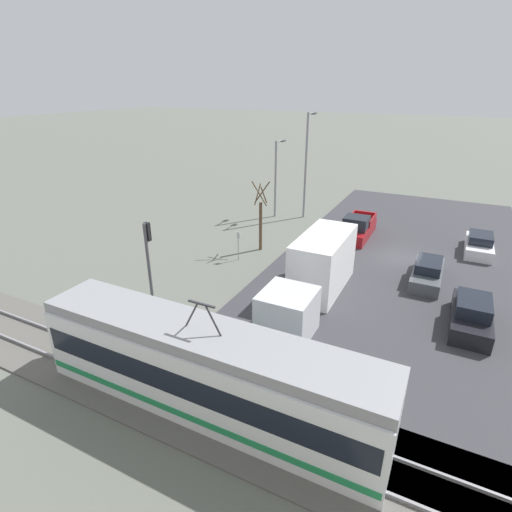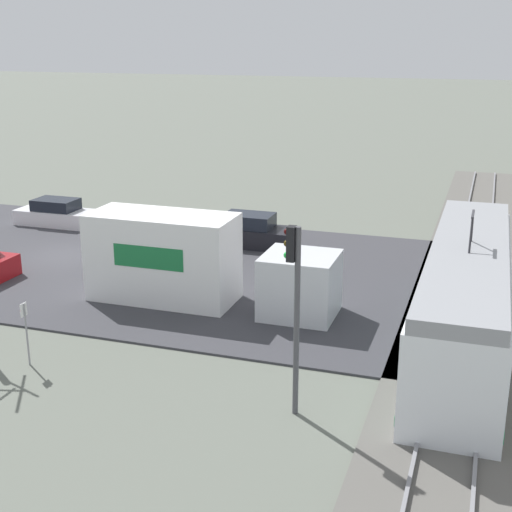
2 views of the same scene
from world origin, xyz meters
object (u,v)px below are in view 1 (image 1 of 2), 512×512
sedan_car_0 (471,315)px  street_tree (261,219)px  sedan_car_1 (479,245)px  pickup_truck (357,229)px  sedan_car_2 (427,272)px  box_truck (316,273)px  no_parking_sign (238,243)px  light_rail_tram (206,370)px  traffic_light_pole (149,259)px  street_lamp_mid_block (307,160)px  street_lamp_near_crossing (277,173)px

sedan_car_0 → street_tree: bearing=161.6°
sedan_car_1 → sedan_car_0: bearing=-92.5°
sedan_car_0 → pickup_truck: bearing=128.4°
pickup_truck → sedan_car_2: (-5.92, 6.02, -0.13)m
box_truck → pickup_truck: 11.31m
sedan_car_0 → no_parking_sign: size_ratio=2.22×
sedan_car_1 → sedan_car_2: size_ratio=0.94×
light_rail_tram → no_parking_sign: (5.85, -13.12, -0.46)m
sedan_car_2 → traffic_light_pole: bearing=41.2°
street_tree → no_parking_sign: bearing=77.4°
sedan_car_2 → street_lamp_mid_block: size_ratio=0.51×
street_lamp_near_crossing → no_parking_sign: street_lamp_near_crossing is taller
light_rail_tram → pickup_truck: light_rail_tram is taller
sedan_car_2 → sedan_car_0: bearing=118.5°
light_rail_tram → street_tree: 16.50m
street_lamp_near_crossing → light_rail_tram: bearing=107.9°
pickup_truck → street_lamp_near_crossing: (8.48, -2.58, 3.34)m
box_truck → sedan_car_2: box_truck is taller
box_truck → street_tree: street_tree is taller
pickup_truck → traffic_light_pole: traffic_light_pole is taller
street_lamp_near_crossing → street_lamp_mid_block: 2.99m
traffic_light_pole → pickup_truck: bearing=-111.7°
traffic_light_pole → sedan_car_2: bearing=-138.8°
pickup_truck → no_parking_sign: bearing=51.7°
light_rail_tram → sedan_car_0: bearing=-130.3°
street_lamp_mid_block → no_parking_sign: size_ratio=4.49×
sedan_car_2 → light_rail_tram: bearing=66.7°
box_truck → pickup_truck: box_truck is taller
light_rail_tram → pickup_truck: (-0.72, -21.45, -0.96)m
sedan_car_0 → street_tree: 15.32m
sedan_car_1 → street_lamp_mid_block: (14.88, -2.69, 4.71)m
traffic_light_pole → no_parking_sign: 9.14m
light_rail_tram → traffic_light_pole: traffic_light_pole is taller
sedan_car_1 → box_truck: bearing=-125.9°
sedan_car_2 → street_lamp_near_crossing: bearing=-30.8°
traffic_light_pole → street_lamp_near_crossing: bearing=-85.3°
street_lamp_near_crossing → box_truck: bearing=122.0°
sedan_car_1 → street_tree: 16.47m
traffic_light_pole → box_truck: bearing=-139.8°
pickup_truck → sedan_car_2: pickup_truck is taller
box_truck → street_tree: 8.27m
pickup_truck → sedan_car_1: size_ratio=1.20×
sedan_car_1 → street_tree: size_ratio=0.85×
light_rail_tram → street_lamp_mid_block: size_ratio=1.47×
sedan_car_0 → street_lamp_near_crossing: bearing=142.0°
traffic_light_pole → street_tree: 11.44m
street_lamp_mid_block → no_parking_sign: (0.64, 11.87, -4.09)m
sedan_car_2 → street_tree: (11.94, -0.18, 1.75)m
light_rail_tram → sedan_car_2: bearing=-113.3°
light_rail_tram → sedan_car_0: size_ratio=2.97×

